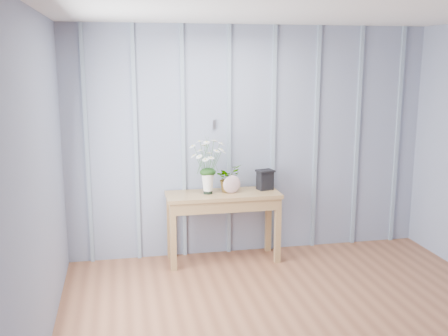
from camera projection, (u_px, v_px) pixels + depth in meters
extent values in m
cube|color=#8891A9|center=(251.00, 142.00, 5.75)|extent=(4.00, 0.01, 2.50)
cube|color=silver|center=(340.00, 1.00, 3.34)|extent=(4.00, 4.50, 0.01)
cube|color=#A6A6AA|center=(214.00, 125.00, 5.61)|extent=(0.03, 0.01, 0.10)
cube|color=#8396A8|center=(87.00, 147.00, 5.40)|extent=(0.04, 0.03, 2.50)
cube|color=#8396A8|center=(136.00, 145.00, 5.50)|extent=(0.04, 0.03, 2.50)
cube|color=#8396A8|center=(183.00, 144.00, 5.59)|extent=(0.04, 0.03, 2.50)
cube|color=#8396A8|center=(229.00, 143.00, 5.69)|extent=(0.04, 0.03, 2.50)
cube|color=#8396A8|center=(273.00, 141.00, 5.79)|extent=(0.04, 0.03, 2.50)
cube|color=#8396A8|center=(316.00, 140.00, 5.88)|extent=(0.04, 0.03, 2.50)
cube|color=#8396A8|center=(357.00, 139.00, 5.98)|extent=(0.04, 0.03, 2.50)
cube|color=#8396A8|center=(397.00, 137.00, 6.08)|extent=(0.04, 0.03, 2.50)
cube|color=olive|center=(223.00, 195.00, 5.54)|extent=(1.20, 0.45, 0.04)
cube|color=olive|center=(223.00, 202.00, 5.56)|extent=(1.13, 0.42, 0.12)
cube|color=olive|center=(173.00, 237.00, 5.34)|extent=(0.06, 0.06, 0.71)
cube|color=olive|center=(278.00, 231.00, 5.55)|extent=(0.06, 0.06, 0.71)
cube|color=olive|center=(170.00, 227.00, 5.68)|extent=(0.06, 0.06, 0.71)
cube|color=olive|center=(268.00, 221.00, 5.90)|extent=(0.06, 0.06, 0.71)
cylinder|color=black|center=(208.00, 191.00, 5.51)|extent=(0.09, 0.09, 0.06)
cone|color=white|center=(208.00, 182.00, 5.49)|extent=(0.16, 0.16, 0.22)
ellipsoid|color=#11330F|center=(208.00, 172.00, 5.47)|extent=(0.17, 0.14, 0.09)
imported|color=#11330F|center=(228.00, 178.00, 5.59)|extent=(0.34, 0.33, 0.29)
ellipsoid|color=#924E5F|center=(232.00, 184.00, 5.51)|extent=(0.20, 0.07, 0.19)
cube|color=black|center=(265.00, 181.00, 5.67)|extent=(0.18, 0.15, 0.20)
cube|color=black|center=(265.00, 171.00, 5.65)|extent=(0.21, 0.18, 0.02)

